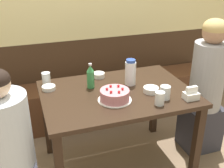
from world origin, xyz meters
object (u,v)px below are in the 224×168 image
at_px(bench_seat, 92,101).
at_px(napkin_holder, 191,95).
at_px(bowl_soup_white, 49,88).
at_px(bowl_side_dish, 99,75).
at_px(glass_tumbler_short, 160,98).
at_px(person_teal_shirt, 205,91).
at_px(bowl_rice_small, 151,90).
at_px(glass_shot_small, 165,93).
at_px(birthday_cake, 115,95).
at_px(soju_bottle, 91,76).
at_px(glass_water_tall, 46,78).
at_px(person_pale_blue_shirt, 9,153).
at_px(water_pitcher, 130,72).

height_order(bench_seat, napkin_holder, napkin_holder).
xyz_separation_m(bowl_soup_white, bowl_side_dish, (0.46, 0.11, 0.00)).
relative_size(glass_tumbler_short, person_teal_shirt, 0.08).
xyz_separation_m(bench_seat, person_teal_shirt, (0.86, -0.83, 0.37)).
height_order(napkin_holder, bowl_rice_small, napkin_holder).
bearing_deg(glass_shot_small, birthday_cake, 165.07).
bearing_deg(soju_bottle, person_teal_shirt, -7.99).
distance_m(soju_bottle, person_teal_shirt, 1.08).
distance_m(birthday_cake, bowl_soup_white, 0.57).
height_order(bowl_rice_small, person_teal_shirt, person_teal_shirt).
bearing_deg(bowl_rice_small, glass_water_tall, 151.03).
relative_size(soju_bottle, napkin_holder, 1.92).
bearing_deg(glass_tumbler_short, bowl_side_dish, 114.23).
xyz_separation_m(glass_shot_small, person_pale_blue_shirt, (-1.17, -0.03, -0.25)).
relative_size(napkin_holder, bowl_side_dish, 1.01).
distance_m(bench_seat, soju_bottle, 0.93).
xyz_separation_m(water_pitcher, bowl_rice_small, (0.10, -0.20, -0.09)).
height_order(bowl_side_dish, person_pale_blue_shirt, person_pale_blue_shirt).
height_order(bench_seat, bowl_side_dish, bowl_side_dish).
bearing_deg(bench_seat, soju_bottle, -104.71).
distance_m(soju_bottle, glass_tumbler_short, 0.60).
bearing_deg(bowl_side_dish, soju_bottle, -123.77).
distance_m(birthday_cake, person_teal_shirt, 0.95).
xyz_separation_m(person_teal_shirt, person_pale_blue_shirt, (-1.72, -0.26, -0.06)).
xyz_separation_m(birthday_cake, glass_shot_small, (0.37, -0.10, 0.01)).
distance_m(bowl_side_dish, person_teal_shirt, 0.99).
distance_m(bench_seat, person_pale_blue_shirt, 1.42).
relative_size(birthday_cake, soju_bottle, 1.23).
height_order(napkin_holder, bowl_side_dish, napkin_holder).
height_order(water_pitcher, glass_tumbler_short, water_pitcher).
bearing_deg(soju_bottle, bench_seat, 75.29).
xyz_separation_m(napkin_holder, person_teal_shirt, (0.37, 0.30, -0.17)).
xyz_separation_m(soju_bottle, glass_water_tall, (-0.34, 0.18, -0.05)).
bearing_deg(bowl_side_dish, napkin_holder, -48.91).
relative_size(water_pitcher, napkin_holder, 2.01).
distance_m(bench_seat, bowl_rice_small, 1.10).
xyz_separation_m(water_pitcher, napkin_holder, (0.33, -0.40, -0.07)).
bearing_deg(glass_shot_small, glass_water_tall, 145.66).
relative_size(glass_water_tall, person_pale_blue_shirt, 0.09).
relative_size(bench_seat, glass_tumbler_short, 27.53).
bearing_deg(bowl_rice_small, person_teal_shirt, 9.10).
bearing_deg(birthday_cake, person_pale_blue_shirt, -171.11).
height_order(birthday_cake, glass_shot_small, birthday_cake).
xyz_separation_m(birthday_cake, bowl_rice_small, (0.32, 0.04, -0.02)).
xyz_separation_m(birthday_cake, person_teal_shirt, (0.93, 0.13, -0.18)).
bearing_deg(bowl_rice_small, glass_tumbler_short, -98.74).
xyz_separation_m(bench_seat, bowl_rice_small, (0.25, -0.93, 0.53)).
bearing_deg(person_teal_shirt, glass_tumbler_short, 25.15).
bearing_deg(person_pale_blue_shirt, person_teal_shirt, 8.50).
bearing_deg(napkin_holder, bench_seat, 113.40).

